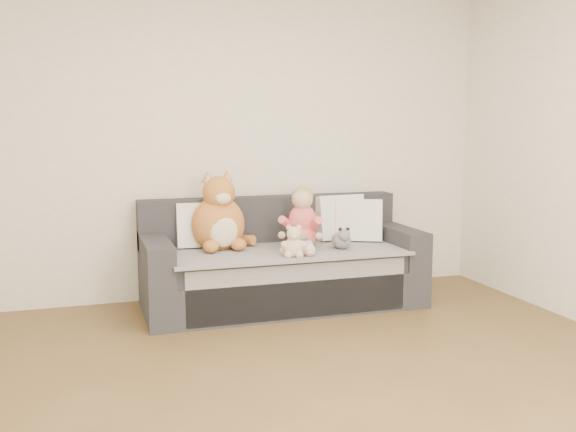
{
  "coord_description": "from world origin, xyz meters",
  "views": [
    {
      "loc": [
        -1.19,
        -2.79,
        1.45
      ],
      "look_at": [
        0.3,
        1.87,
        0.75
      ],
      "focal_mm": 40.0,
      "sensor_mm": 36.0,
      "label": 1
    }
  ],
  "objects_px": {
    "toddler": "(302,223)",
    "plush_cat": "(219,219)",
    "sippy_cup": "(302,242)",
    "teddy_bear": "(294,244)",
    "sofa": "(281,267)"
  },
  "relations": [
    {
      "from": "toddler",
      "to": "plush_cat",
      "type": "xyz_separation_m",
      "value": [
        -0.63,
        0.19,
        0.03
      ]
    },
    {
      "from": "plush_cat",
      "to": "sippy_cup",
      "type": "xyz_separation_m",
      "value": [
        0.6,
        -0.27,
        -0.17
      ]
    },
    {
      "from": "toddler",
      "to": "plush_cat",
      "type": "height_order",
      "value": "plush_cat"
    },
    {
      "from": "teddy_bear",
      "to": "plush_cat",
      "type": "bearing_deg",
      "value": 151.83
    },
    {
      "from": "plush_cat",
      "to": "teddy_bear",
      "type": "xyz_separation_m",
      "value": [
        0.46,
        -0.48,
        -0.14
      ]
    },
    {
      "from": "plush_cat",
      "to": "sippy_cup",
      "type": "height_order",
      "value": "plush_cat"
    },
    {
      "from": "toddler",
      "to": "teddy_bear",
      "type": "xyz_separation_m",
      "value": [
        -0.16,
        -0.3,
        -0.11
      ]
    },
    {
      "from": "toddler",
      "to": "plush_cat",
      "type": "relative_size",
      "value": 0.77
    },
    {
      "from": "toddler",
      "to": "plush_cat",
      "type": "bearing_deg",
      "value": -171.8
    },
    {
      "from": "sofa",
      "to": "toddler",
      "type": "bearing_deg",
      "value": -37.74
    },
    {
      "from": "sofa",
      "to": "toddler",
      "type": "relative_size",
      "value": 4.38
    },
    {
      "from": "teddy_bear",
      "to": "sippy_cup",
      "type": "bearing_deg",
      "value": 75.46
    },
    {
      "from": "sofa",
      "to": "sippy_cup",
      "type": "relative_size",
      "value": 17.18
    },
    {
      "from": "toddler",
      "to": "sippy_cup",
      "type": "xyz_separation_m",
      "value": [
        -0.03,
        -0.08,
        -0.14
      ]
    },
    {
      "from": "sofa",
      "to": "plush_cat",
      "type": "relative_size",
      "value": 3.39
    }
  ]
}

